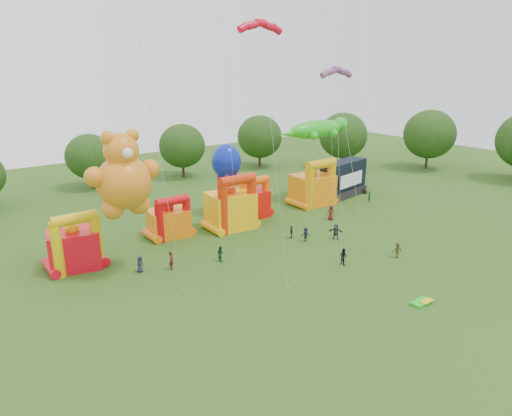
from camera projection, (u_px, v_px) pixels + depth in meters
ground at (411, 315)px, 37.66m from camera, size 160.00×160.00×0.00m
tree_ring at (403, 246)px, 35.57m from camera, size 120.96×123.03×12.07m
bouncy_castle_0 at (75, 246)px, 45.72m from camera, size 5.55×4.83×6.13m
bouncy_castle_1 at (170, 221)px, 54.24m from camera, size 4.92×4.14×5.21m
bouncy_castle_2 at (232, 208)px, 56.75m from camera, size 5.82×4.85×7.13m
bouncy_castle_3 at (250, 201)px, 61.30m from camera, size 5.36×4.57×5.73m
bouncy_castle_4 at (314, 187)px, 66.48m from camera, size 6.08×5.10×6.93m
stage_trailer at (343, 179)px, 71.07m from camera, size 9.19×4.80×5.52m
teddy_bear_kite at (124, 179)px, 42.07m from camera, size 7.11×5.05×14.31m
gecko_kite at (323, 151)px, 66.20m from camera, size 13.22×9.67×12.13m
octopus_kite at (229, 174)px, 60.67m from camera, size 3.95×8.39×9.81m
parafoil_kites at (291, 154)px, 44.85m from camera, size 27.13×11.15×26.83m
diamond_kites at (319, 119)px, 42.19m from camera, size 16.27×17.70×35.51m
folded_kite_bundle at (422, 302)px, 39.43m from camera, size 2.01×1.12×0.31m
spectator_0 at (140, 264)px, 45.19m from camera, size 0.98×0.83×1.71m
spectator_1 at (171, 260)px, 45.73m from camera, size 0.79×0.86×1.97m
spectator_2 at (220, 254)px, 47.74m from camera, size 0.66×0.84×1.67m
spectator_3 at (306, 235)px, 52.98m from camera, size 1.26×1.08×1.69m
spectator_4 at (291, 232)px, 54.04m from camera, size 0.81×0.96×1.54m
spectator_5 at (336, 231)px, 53.74m from camera, size 1.46×1.72×1.87m
spectator_6 at (331, 213)px, 60.31m from camera, size 1.14×1.10×1.97m
spectator_7 at (369, 196)px, 68.33m from camera, size 0.61×0.69×1.59m
spectator_8 at (343, 256)px, 46.99m from camera, size 0.73×0.90×1.75m
spectator_9 at (397, 250)px, 48.60m from camera, size 1.28×1.03×1.73m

